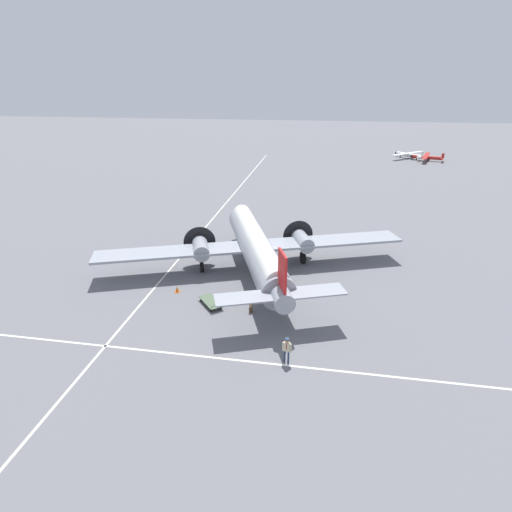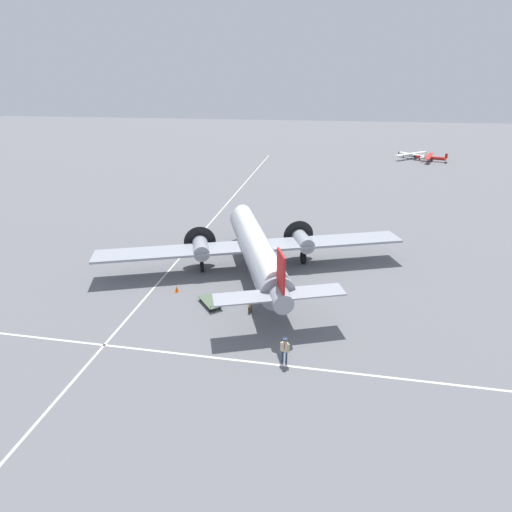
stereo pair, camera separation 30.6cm
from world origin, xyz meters
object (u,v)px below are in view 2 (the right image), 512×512
object	(u,v)px
light_aircraft_distant	(412,155)
traffic_cone	(177,289)
baggage_cart	(210,301)
light_aircraft_taxiing	(430,157)
crew_foreground	(285,348)
airliner_main	(255,245)
suitcase_near_door	(250,309)

from	to	relation	value
light_aircraft_distant	traffic_cone	xyz separation A→B (m)	(-65.22, 28.70, -0.57)
baggage_cart	light_aircraft_taxiing	xyz separation A→B (m)	(64.44, -28.75, 0.49)
crew_foreground	traffic_cone	xyz separation A→B (m)	(7.12, 9.27, -0.81)
baggage_cart	airliner_main	bearing A→B (deg)	-60.08
suitcase_near_door	light_aircraft_distant	distance (m)	70.83
suitcase_near_door	light_aircraft_distant	world-z (taller)	light_aircraft_distant
airliner_main	crew_foreground	distance (m)	12.55
baggage_cart	light_aircraft_distant	size ratio (longest dim) A/B	0.31
suitcase_near_door	traffic_cone	bearing A→B (deg)	72.60
light_aircraft_taxiing	traffic_cone	world-z (taller)	light_aircraft_taxiing
traffic_cone	crew_foreground	bearing A→B (deg)	-127.53
airliner_main	light_aircraft_distant	distance (m)	64.83
airliner_main	traffic_cone	size ratio (longest dim) A/B	53.24
airliner_main	traffic_cone	bearing A→B (deg)	110.93
suitcase_near_door	light_aircraft_distant	size ratio (longest dim) A/B	0.07
baggage_cart	light_aircraft_taxiing	bearing A→B (deg)	-64.12
light_aircraft_taxiing	airliner_main	bearing A→B (deg)	83.25
airliner_main	baggage_cart	xyz separation A→B (m)	(-6.23, 2.27, -2.18)
suitcase_near_door	light_aircraft_taxiing	size ratio (longest dim) A/B	0.06
suitcase_near_door	airliner_main	bearing A→B (deg)	6.84
crew_foreground	suitcase_near_door	size ratio (longest dim) A/B	3.02
airliner_main	baggage_cart	world-z (taller)	airliner_main
airliner_main	suitcase_near_door	size ratio (longest dim) A/B	47.49
suitcase_near_door	crew_foreground	bearing A→B (deg)	-149.45
airliner_main	traffic_cone	world-z (taller)	airliner_main
traffic_cone	suitcase_near_door	bearing A→B (deg)	-107.40
baggage_cart	light_aircraft_taxiing	world-z (taller)	light_aircraft_taxiing
suitcase_near_door	light_aircraft_taxiing	bearing A→B (deg)	-21.59
light_aircraft_distant	traffic_cone	world-z (taller)	light_aircraft_distant
baggage_cart	traffic_cone	world-z (taller)	baggage_cart
suitcase_near_door	traffic_cone	size ratio (longest dim) A/B	1.12
crew_foreground	airliner_main	bearing A→B (deg)	-59.41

